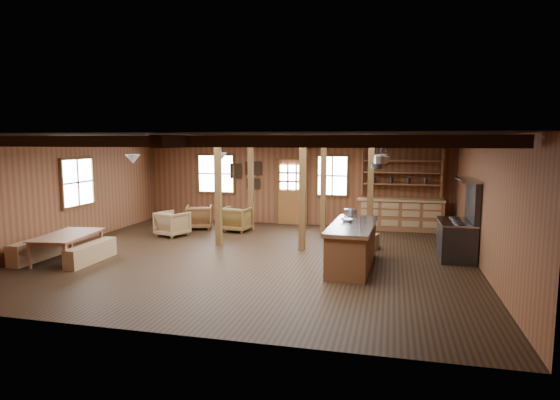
# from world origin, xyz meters

# --- Properties ---
(room) EXTENTS (10.04, 9.04, 2.84)m
(room) POSITION_xyz_m (0.00, 0.00, 1.40)
(room) COLOR black
(room) RESTS_ON ground
(ceiling_joists) EXTENTS (9.80, 8.82, 0.18)m
(ceiling_joists) POSITION_xyz_m (0.00, 0.18, 2.68)
(ceiling_joists) COLOR black
(ceiling_joists) RESTS_ON ceiling
(timber_posts) EXTENTS (3.95, 2.35, 2.80)m
(timber_posts) POSITION_xyz_m (0.52, 2.08, 1.40)
(timber_posts) COLOR #462D14
(timber_posts) RESTS_ON floor
(back_door) EXTENTS (1.02, 0.08, 2.15)m
(back_door) POSITION_xyz_m (0.00, 4.45, 0.88)
(back_door) COLOR brown
(back_door) RESTS_ON floor
(window_back_left) EXTENTS (1.32, 0.06, 1.32)m
(window_back_left) POSITION_xyz_m (-2.60, 4.46, 1.60)
(window_back_left) COLOR white
(window_back_left) RESTS_ON wall_back
(window_back_right) EXTENTS (1.02, 0.06, 1.32)m
(window_back_right) POSITION_xyz_m (1.30, 4.46, 1.60)
(window_back_right) COLOR white
(window_back_right) RESTS_ON wall_back
(window_left) EXTENTS (0.14, 1.24, 1.32)m
(window_left) POSITION_xyz_m (-4.96, 0.50, 1.60)
(window_left) COLOR white
(window_left) RESTS_ON wall_back
(notice_boards) EXTENTS (1.08, 0.03, 0.90)m
(notice_boards) POSITION_xyz_m (-1.50, 4.46, 1.64)
(notice_boards) COLOR beige
(notice_boards) RESTS_ON wall_back
(back_counter) EXTENTS (2.55, 0.60, 2.45)m
(back_counter) POSITION_xyz_m (3.40, 4.20, 0.60)
(back_counter) COLOR brown
(back_counter) RESTS_ON floor
(pendant_lamps) EXTENTS (1.86, 2.36, 0.66)m
(pendant_lamps) POSITION_xyz_m (-2.25, 1.00, 2.25)
(pendant_lamps) COLOR #313133
(pendant_lamps) RESTS_ON ceiling
(pot_rack) EXTENTS (0.36, 3.00, 0.44)m
(pot_rack) POSITION_xyz_m (2.90, 0.13, 2.32)
(pot_rack) COLOR #313133
(pot_rack) RESTS_ON ceiling
(kitchen_island) EXTENTS (0.98, 2.53, 1.20)m
(kitchen_island) POSITION_xyz_m (2.35, -0.36, 0.48)
(kitchen_island) COLOR brown
(kitchen_island) RESTS_ON floor
(step_stool) EXTENTS (0.50, 0.42, 0.38)m
(step_stool) POSITION_xyz_m (2.65, 1.48, 0.19)
(step_stool) COLOR olive
(step_stool) RESTS_ON floor
(commercial_range) EXTENTS (0.78, 1.49, 1.84)m
(commercial_range) POSITION_xyz_m (4.65, 0.96, 0.60)
(commercial_range) COLOR #313133
(commercial_range) RESTS_ON floor
(dining_table) EXTENTS (1.17, 1.83, 0.61)m
(dining_table) POSITION_xyz_m (-3.90, -1.30, 0.30)
(dining_table) COLOR #945F43
(dining_table) RESTS_ON floor
(bench_wall) EXTENTS (0.33, 1.74, 0.48)m
(bench_wall) POSITION_xyz_m (-4.65, -1.30, 0.24)
(bench_wall) COLOR olive
(bench_wall) RESTS_ON floor
(bench_aisle) EXTENTS (0.29, 1.54, 0.42)m
(bench_aisle) POSITION_xyz_m (-3.35, -1.30, 0.21)
(bench_aisle) COLOR olive
(bench_aisle) RESTS_ON floor
(armchair_a) EXTENTS (1.00, 1.01, 0.72)m
(armchair_a) POSITION_xyz_m (-2.61, 3.00, 0.36)
(armchair_a) COLOR brown
(armchair_a) RESTS_ON floor
(armchair_b) EXTENTS (0.86, 0.88, 0.73)m
(armchair_b) POSITION_xyz_m (-1.36, 2.89, 0.37)
(armchair_b) COLOR brown
(armchair_b) RESTS_ON floor
(armchair_c) EXTENTS (0.99, 1.00, 0.71)m
(armchair_c) POSITION_xyz_m (-2.90, 1.78, 0.36)
(armchair_c) COLOR olive
(armchair_c) RESTS_ON floor
(counter_pot) EXTENTS (0.29, 0.29, 0.18)m
(counter_pot) POSITION_xyz_m (2.21, 0.62, 1.03)
(counter_pot) COLOR #B0B2B8
(counter_pot) RESTS_ON kitchen_island
(bowl) EXTENTS (0.30, 0.30, 0.06)m
(bowl) POSITION_xyz_m (2.20, -0.10, 0.97)
(bowl) COLOR silver
(bowl) RESTS_ON kitchen_island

